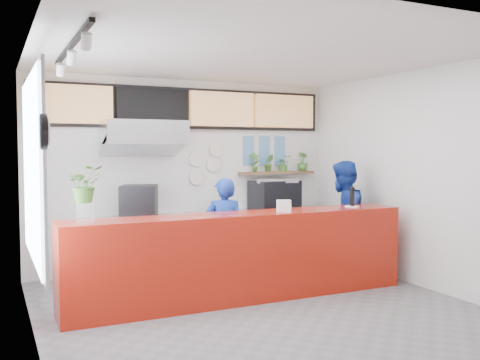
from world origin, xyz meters
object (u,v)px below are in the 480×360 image
object	(u,v)px
panini_oven	(139,201)
staff_center	(224,233)
service_counter	(243,256)
staff_right	(343,218)
pepper_mill	(352,197)
espresso_machine	(274,195)

from	to	relation	value
panini_oven	staff_center	distance (m)	1.52
service_counter	staff_center	bearing A→B (deg)	89.01
service_counter	staff_right	xyz separation A→B (m)	(1.94, 0.56, 0.31)
panini_oven	pepper_mill	world-z (taller)	pepper_mill
staff_right	staff_center	bearing A→B (deg)	-36.12
staff_right	pepper_mill	xyz separation A→B (m)	(-0.26, -0.56, 0.38)
panini_oven	staff_right	world-z (taller)	staff_right
service_counter	staff_right	size ratio (longest dim) A/B	2.60
espresso_machine	pepper_mill	xyz separation A→B (m)	(0.24, -1.80, 0.11)
service_counter	espresso_machine	distance (m)	2.38
staff_center	staff_right	world-z (taller)	staff_right
espresso_machine	staff_right	xyz separation A→B (m)	(0.49, -1.24, -0.27)
service_counter	staff_center	size ratio (longest dim) A/B	2.97
espresso_machine	staff_center	world-z (taller)	staff_center
staff_right	pepper_mill	distance (m)	0.73
service_counter	panini_oven	bearing A→B (deg)	115.58
espresso_machine	staff_center	xyz separation A→B (m)	(-1.44, -1.18, -0.38)
panini_oven	staff_right	xyz separation A→B (m)	(2.80, -1.24, -0.27)
espresso_machine	panini_oven	bearing A→B (deg)	174.70
staff_right	service_counter	bearing A→B (deg)	-18.26
panini_oven	staff_center	size ratio (longest dim) A/B	0.34
panini_oven	espresso_machine	world-z (taller)	espresso_machine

